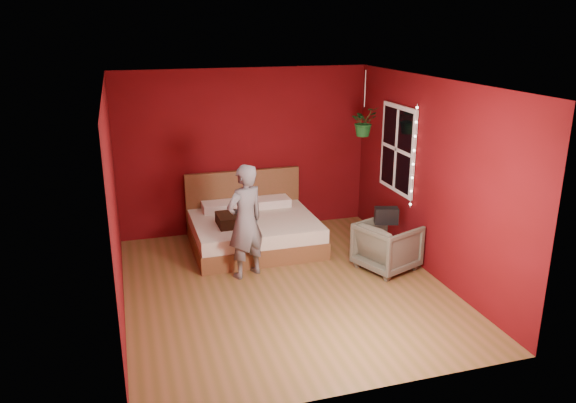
% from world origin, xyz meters
% --- Properties ---
extents(floor, '(4.50, 4.50, 0.00)m').
position_xyz_m(floor, '(0.00, 0.00, 0.00)').
color(floor, brown).
rests_on(floor, ground).
extents(room_walls, '(4.04, 4.54, 2.62)m').
position_xyz_m(room_walls, '(0.00, 0.00, 1.68)').
color(room_walls, '#5E090F').
rests_on(room_walls, ground).
extents(window, '(0.05, 0.97, 1.27)m').
position_xyz_m(window, '(1.97, 0.90, 1.50)').
color(window, white).
rests_on(window, room_walls).
extents(fairy_lights, '(0.04, 0.04, 1.45)m').
position_xyz_m(fairy_lights, '(1.94, 0.37, 1.50)').
color(fairy_lights, silver).
rests_on(fairy_lights, room_walls).
extents(bed, '(1.84, 1.57, 1.01)m').
position_xyz_m(bed, '(-0.06, 1.50, 0.26)').
color(bed, brown).
rests_on(bed, ground).
extents(person, '(0.66, 0.57, 1.54)m').
position_xyz_m(person, '(-0.40, 0.50, 0.77)').
color(person, slate).
rests_on(person, ground).
extents(armchair, '(0.94, 0.93, 0.67)m').
position_xyz_m(armchair, '(1.50, 0.15, 0.33)').
color(armchair, '#5F5B4B').
rests_on(armchair, ground).
extents(handbag, '(0.34, 0.24, 0.22)m').
position_xyz_m(handbag, '(1.46, 0.16, 0.78)').
color(handbag, black).
rests_on(handbag, armchair).
extents(throw_pillow, '(0.46, 0.46, 0.16)m').
position_xyz_m(throw_pillow, '(-0.41, 1.25, 0.54)').
color(throw_pillow, '#321E10').
rests_on(throw_pillow, bed).
extents(hanging_plant, '(0.47, 0.43, 0.96)m').
position_xyz_m(hanging_plant, '(1.59, 1.28, 1.86)').
color(hanging_plant, silver).
rests_on(hanging_plant, room_walls).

